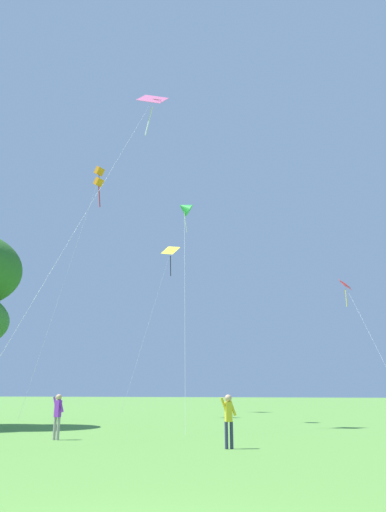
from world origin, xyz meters
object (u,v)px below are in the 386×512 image
kite_green_small (184,208)px  kite_yellow_diamond (170,257)px  kite_red_high (347,291)px  person_with_spool (229,416)px  kite_orange_box (99,178)px  person_far_back (58,412)px  kite_pink_low (148,110)px

kite_green_small → kite_yellow_diamond: (-7.40, 14.55, 1.25)m
kite_red_high → person_with_spool: (-3.20, -25.82, -9.12)m
kite_green_small → kite_orange_box: kite_orange_box is taller
kite_yellow_diamond → person_far_back: bearing=-75.7°
kite_pink_low → person_with_spool: bearing=-44.1°
kite_yellow_diamond → kite_red_high: bearing=-2.0°
kite_pink_low → kite_yellow_diamond: kite_pink_low is taller
kite_yellow_diamond → person_far_back: size_ratio=9.66×
kite_yellow_diamond → person_with_spool: size_ratio=9.70×
person_with_spool → person_far_back: (-7.17, 0.55, 0.00)m
kite_red_high → person_far_back: kite_red_high is taller
kite_green_small → kite_orange_box: 10.58m
kite_red_high → person_far_back: bearing=-112.3°
kite_red_high → person_far_back: size_ratio=6.61×
kite_pink_low → kite_yellow_diamond: 21.55m
kite_orange_box → person_with_spool: kite_orange_box is taller
kite_orange_box → kite_red_high: bearing=31.1°
person_far_back → kite_orange_box: bearing=119.5°
kite_green_small → person_with_spool: size_ratio=8.51×
person_with_spool → person_far_back: bearing=175.6°
kite_pink_low → kite_red_high: bearing=63.5°
kite_green_small → kite_orange_box: size_ratio=0.73×
kite_green_small → person_with_spool: bearing=-61.8°
kite_yellow_diamond → kite_orange_box: bearing=-97.0°
kite_pink_low → kite_green_small: (0.18, 5.53, -4.30)m
kite_red_high → kite_orange_box: (-18.39, -11.08, 8.78)m
kite_orange_box → person_far_back: kite_orange_box is taller
kite_yellow_diamond → kite_orange_box: (-1.44, -11.67, 3.80)m
person_with_spool → person_far_back: 7.19m
kite_pink_low → kite_yellow_diamond: bearing=109.8°
kite_pink_low → kite_yellow_diamond: size_ratio=1.20×
kite_red_high → kite_pink_low: (-9.73, -19.48, 8.03)m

